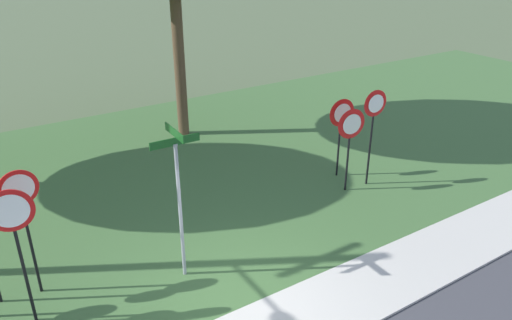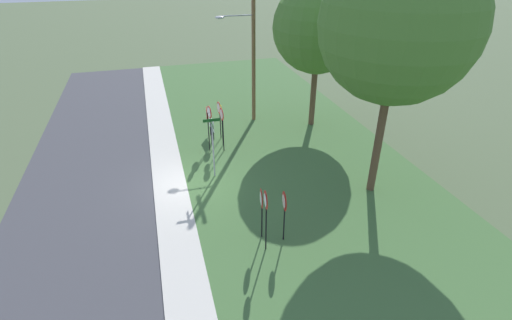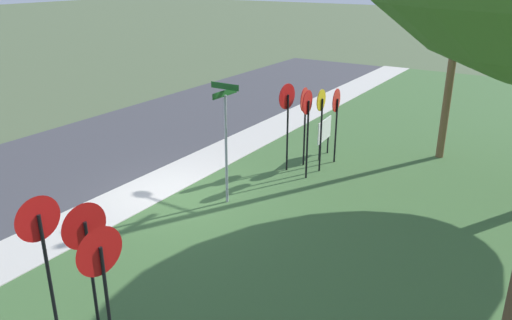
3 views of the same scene
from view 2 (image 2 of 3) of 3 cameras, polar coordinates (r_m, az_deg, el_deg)
ground_plane at (r=19.15m, az=-10.33°, el=-3.71°), size 160.00×160.00×0.00m
road_asphalt at (r=19.49m, az=-24.49°, el=-5.54°), size 44.00×6.40×0.01m
sidewalk_strip at (r=19.11m, az=-12.72°, el=-3.97°), size 44.00×1.60×0.06m
grass_median at (r=20.36m, az=6.61°, el=-1.18°), size 44.00×12.00×0.04m
stop_sign_near_left at (r=21.24m, az=-7.31°, el=6.05°), size 0.75×0.13×2.65m
stop_sign_near_right at (r=22.76m, az=-5.52°, el=7.13°), size 0.72×0.12×2.34m
stop_sign_far_left at (r=21.93m, az=-6.94°, el=6.37°), size 0.71×0.14×2.44m
stop_sign_far_center at (r=21.85m, az=-5.20°, el=6.42°), size 0.63×0.10×2.50m
stop_sign_far_right at (r=21.16m, az=-5.09°, el=5.91°), size 0.69×0.11×2.60m
yield_sign_near_left at (r=14.66m, az=0.78°, el=-6.38°), size 0.79×0.15×2.29m
yield_sign_near_right at (r=13.91m, az=1.44°, el=-7.09°), size 0.71×0.12×2.67m
yield_sign_far_left at (r=14.58m, az=4.21°, el=-6.77°), size 0.78×0.13×2.27m
street_name_post at (r=18.74m, az=-6.47°, el=2.53°), size 0.96×0.82×3.15m
utility_pole at (r=24.43m, az=-0.73°, el=16.95°), size 2.10×2.44×9.32m
notice_board at (r=23.26m, az=-6.68°, el=5.25°), size 1.10×0.12×1.25m
oak_tree_left at (r=23.79m, az=9.32°, el=18.99°), size 5.38×5.38×8.83m
oak_tree_right at (r=16.58m, az=20.62°, el=18.43°), size 6.33×6.33×10.79m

